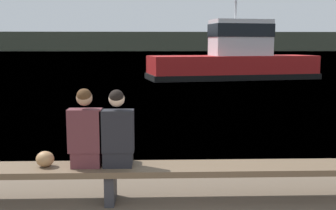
# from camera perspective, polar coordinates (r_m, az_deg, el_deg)

# --- Properties ---
(water_surface) EXTENTS (240.00, 240.00, 0.00)m
(water_surface) POSITION_cam_1_polar(r_m,az_deg,el_deg) (126.93, -1.98, 7.39)
(water_surface) COLOR teal
(water_surface) RESTS_ON ground
(far_shoreline) EXTENTS (600.00, 12.00, 5.26)m
(far_shoreline) POSITION_cam_1_polar(r_m,az_deg,el_deg) (122.45, -1.99, 8.58)
(far_shoreline) COLOR #424738
(far_shoreline) RESTS_ON ground
(bench_main) EXTENTS (8.50, 0.55, 0.47)m
(bench_main) POSITION_cam_1_polar(r_m,az_deg,el_deg) (5.50, -7.81, -8.97)
(bench_main) COLOR brown
(bench_main) RESTS_ON ground
(person_left) EXTENTS (0.42, 0.40, 1.00)m
(person_left) POSITION_cam_1_polar(r_m,az_deg,el_deg) (5.42, -11.08, -3.85)
(person_left) COLOR #56282D
(person_left) RESTS_ON bench_main
(person_right) EXTENTS (0.42, 0.40, 0.99)m
(person_right) POSITION_cam_1_polar(r_m,az_deg,el_deg) (5.37, -6.86, -3.94)
(person_right) COLOR black
(person_right) RESTS_ON bench_main
(shopping_bag) EXTENTS (0.23, 0.21, 0.20)m
(shopping_bag) POSITION_cam_1_polar(r_m,az_deg,el_deg) (5.61, -16.32, -7.03)
(shopping_bag) COLOR #9E754C
(shopping_bag) RESTS_ON bench_main
(tugboat_red) EXTENTS (10.18, 4.84, 6.12)m
(tugboat_red) POSITION_cam_1_polar(r_m,az_deg,el_deg) (24.82, 8.96, 6.01)
(tugboat_red) COLOR #A81919
(tugboat_red) RESTS_ON water_surface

